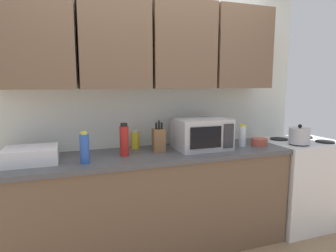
{
  "coord_description": "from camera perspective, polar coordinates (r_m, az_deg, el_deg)",
  "views": [
    {
      "loc": [
        -0.71,
        -2.63,
        1.49
      ],
      "look_at": [
        0.15,
        -0.25,
        1.12
      ],
      "focal_mm": 30.84,
      "sensor_mm": 36.0,
      "label": 1
    }
  ],
  "objects": [
    {
      "name": "knife_block",
      "position": [
        2.54,
        -1.87,
        -2.74
      ],
      "size": [
        0.11,
        0.13,
        0.27
      ],
      "color": "brown",
      "rests_on": "counter_run"
    },
    {
      "name": "microwave",
      "position": [
        2.64,
        6.64,
        -1.53
      ],
      "size": [
        0.48,
        0.37,
        0.28
      ],
      "color": "#B7B7BC",
      "rests_on": "counter_run"
    },
    {
      "name": "kettle",
      "position": [
        3.09,
        24.52,
        -1.75
      ],
      "size": [
        0.19,
        0.19,
        0.19
      ],
      "color": "#B2B2B7",
      "rests_on": "stove_range"
    },
    {
      "name": "bottle_yellow_mustard",
      "position": [
        2.67,
        -6.47,
        -2.72
      ],
      "size": [
        0.07,
        0.07,
        0.17
      ],
      "color": "gold",
      "rests_on": "counter_run"
    },
    {
      "name": "bottle_clear_tall",
      "position": [
        2.83,
        14.48,
        -1.86
      ],
      "size": [
        0.07,
        0.07,
        0.21
      ],
      "color": "silver",
      "rests_on": "counter_run"
    },
    {
      "name": "stove_range",
      "position": [
        3.43,
        24.39,
        -10.05
      ],
      "size": [
        0.76,
        0.64,
        0.91
      ],
      "color": "silver",
      "rests_on": "ground_plane"
    },
    {
      "name": "wall_back_with_cabinets",
      "position": [
        2.66,
        -4.37,
        10.15
      ],
      "size": [
        3.31,
        0.38,
        2.6
      ],
      "color": "silver",
      "rests_on": "ground_plane"
    },
    {
      "name": "bowl_ceramic_small",
      "position": [
        2.94,
        17.61,
        -2.99
      ],
      "size": [
        0.15,
        0.15,
        0.07
      ],
      "primitive_type": "cylinder",
      "color": "#B24C3D",
      "rests_on": "counter_run"
    },
    {
      "name": "bottle_red_sauce",
      "position": [
        2.4,
        -8.65,
        -2.77
      ],
      "size": [
        0.07,
        0.07,
        0.27
      ],
      "color": "red",
      "rests_on": "counter_run"
    },
    {
      "name": "counter_run",
      "position": [
        2.65,
        -2.7,
        -14.78
      ],
      "size": [
        2.44,
        0.63,
        0.9
      ],
      "color": "brown",
      "rests_on": "ground_plane"
    },
    {
      "name": "bottle_blue_cleaner",
      "position": [
        2.24,
        -16.16,
        -4.25
      ],
      "size": [
        0.07,
        0.07,
        0.24
      ],
      "color": "#2D56B7",
      "rests_on": "counter_run"
    },
    {
      "name": "dish_rack",
      "position": [
        2.4,
        -25.43,
        -5.25
      ],
      "size": [
        0.38,
        0.3,
        0.12
      ],
      "primitive_type": "cube",
      "color": "silver",
      "rests_on": "counter_run"
    }
  ]
}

